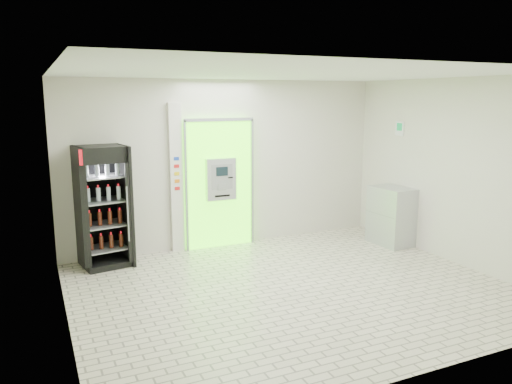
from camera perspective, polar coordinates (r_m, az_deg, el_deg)
ground at (r=7.27m, az=4.17°, el=-10.94°), size 6.00×6.00×0.00m
room_shell at (r=6.81m, az=4.38°, el=3.61°), size 6.00×6.00×6.00m
atm_assembly at (r=9.00m, az=-4.24°, el=1.06°), size 1.30×0.24×2.33m
pillar at (r=8.78m, az=-9.11°, el=1.56°), size 0.22×0.11×2.60m
beverage_cooler at (r=8.34m, az=-17.04°, el=-1.85°), size 0.83×0.78×1.94m
steel_cabinet at (r=9.54m, az=15.20°, el=-2.64°), size 0.58×0.83×1.07m
exit_sign at (r=9.64m, az=16.11°, el=7.00°), size 0.02×0.22×0.26m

